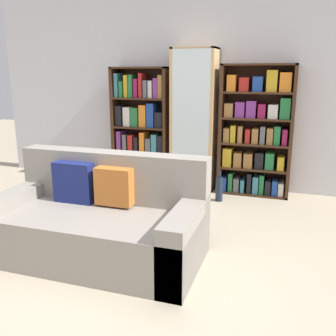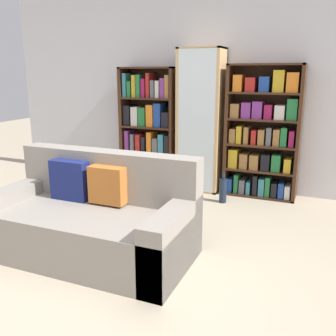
{
  "view_description": "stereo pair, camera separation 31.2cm",
  "coord_description": "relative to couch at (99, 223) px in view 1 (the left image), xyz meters",
  "views": [
    {
      "loc": [
        1.22,
        -2.27,
        1.53
      ],
      "look_at": [
        0.02,
        1.39,
        0.55
      ],
      "focal_mm": 40.0,
      "sensor_mm": 36.0,
      "label": 1
    },
    {
      "loc": [
        1.51,
        -2.16,
        1.53
      ],
      "look_at": [
        0.02,
        1.39,
        0.55
      ],
      "focal_mm": 40.0,
      "sensor_mm": 36.0,
      "label": 2
    }
  ],
  "objects": [
    {
      "name": "display_cabinet",
      "position": [
        0.28,
        2.13,
        0.62
      ],
      "size": [
        0.56,
        0.36,
        1.84
      ],
      "color": "tan",
      "rests_on": "ground"
    },
    {
      "name": "bookshelf_left",
      "position": [
        -0.47,
        2.15,
        0.48
      ],
      "size": [
        0.79,
        0.32,
        1.61
      ],
      "color": "#3D2314",
      "rests_on": "ground"
    },
    {
      "name": "bookshelf_right",
      "position": [
        1.08,
        2.15,
        0.5
      ],
      "size": [
        0.9,
        0.32,
        1.64
      ],
      "color": "#3D2314",
      "rests_on": "ground"
    },
    {
      "name": "wall_back",
      "position": [
        0.26,
        2.35,
        1.06
      ],
      "size": [
        6.02,
        0.06,
        2.7
      ],
      "color": "silver",
      "rests_on": "ground"
    },
    {
      "name": "couch",
      "position": [
        0.0,
        0.0,
        0.0
      ],
      "size": [
        1.74,
        0.87,
        0.85
      ],
      "color": "gray",
      "rests_on": "ground"
    },
    {
      "name": "ground_plane",
      "position": [
        0.26,
        -0.36,
        -0.29
      ],
      "size": [
        16.0,
        16.0,
        0.0
      ],
      "primitive_type": "plane",
      "color": "tan"
    },
    {
      "name": "wine_bottle",
      "position": [
        0.71,
        1.71,
        -0.14
      ],
      "size": [
        0.09,
        0.09,
        0.38
      ],
      "color": "#192333",
      "rests_on": "ground"
    }
  ]
}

